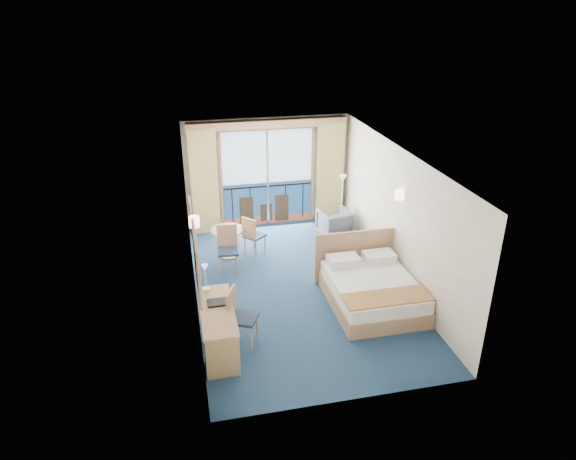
% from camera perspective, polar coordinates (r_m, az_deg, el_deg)
% --- Properties ---
extents(floor, '(6.50, 6.50, 0.00)m').
position_cam_1_polar(floor, '(10.32, 1.08, -6.26)').
color(floor, navy).
rests_on(floor, ground).
extents(room_walls, '(4.04, 6.54, 2.72)m').
position_cam_1_polar(room_walls, '(9.53, 1.17, 2.96)').
color(room_walls, white).
rests_on(room_walls, ground).
extents(balcony_door, '(2.36, 0.03, 2.52)m').
position_cam_1_polar(balcony_door, '(12.71, -2.31, 5.50)').
color(balcony_door, navy).
rests_on(balcony_door, room_walls).
extents(curtain_left, '(0.65, 0.22, 2.55)m').
position_cam_1_polar(curtain_left, '(12.36, -9.27, 5.29)').
color(curtain_left, tan).
rests_on(curtain_left, room_walls).
extents(curtain_right, '(0.65, 0.22, 2.55)m').
position_cam_1_polar(curtain_right, '(12.88, 4.67, 6.32)').
color(curtain_right, tan).
rests_on(curtain_right, room_walls).
extents(pelmet, '(3.80, 0.25, 0.18)m').
position_cam_1_polar(pelmet, '(12.20, -2.29, 11.72)').
color(pelmet, tan).
rests_on(pelmet, room_walls).
extents(mirror, '(0.05, 1.25, 0.95)m').
position_cam_1_polar(mirror, '(8.03, -10.10, -3.57)').
color(mirror, tan).
rests_on(mirror, room_walls).
extents(wall_print, '(0.04, 0.42, 0.52)m').
position_cam_1_polar(wall_print, '(9.78, -10.77, 1.97)').
color(wall_print, tan).
rests_on(wall_print, room_walls).
extents(sconce_left, '(0.18, 0.18, 0.18)m').
position_cam_1_polar(sconce_left, '(8.72, -10.37, 0.92)').
color(sconce_left, beige).
rests_on(sconce_left, room_walls).
extents(sconce_right, '(0.18, 0.18, 0.18)m').
position_cam_1_polar(sconce_right, '(9.99, 12.29, 3.85)').
color(sconce_right, beige).
rests_on(sconce_right, room_walls).
extents(bed, '(1.70, 2.02, 1.07)m').
position_cam_1_polar(bed, '(9.78, 9.24, -6.47)').
color(bed, tan).
rests_on(bed, ground).
extents(nightstand, '(0.45, 0.43, 0.59)m').
position_cam_1_polar(nightstand, '(11.06, 9.42, -2.65)').
color(nightstand, tan).
rests_on(nightstand, ground).
extents(phone, '(0.20, 0.18, 0.08)m').
position_cam_1_polar(phone, '(10.86, 9.49, -1.20)').
color(phone, silver).
rests_on(phone, nightstand).
extents(armchair, '(0.82, 0.83, 0.66)m').
position_cam_1_polar(armchair, '(12.35, 5.23, 0.78)').
color(armchair, '#4F5460').
rests_on(armchair, ground).
extents(floor_lamp, '(0.20, 0.20, 1.44)m').
position_cam_1_polar(floor_lamp, '(12.34, 6.06, 4.55)').
color(floor_lamp, silver).
rests_on(floor_lamp, ground).
extents(desk, '(0.54, 1.56, 0.73)m').
position_cam_1_polar(desk, '(8.19, -7.49, -12.27)').
color(desk, tan).
rests_on(desk, ground).
extents(desk_chair, '(0.57, 0.57, 0.99)m').
position_cam_1_polar(desk_chair, '(8.53, -5.53, -9.22)').
color(desk_chair, '#1F2E4A').
rests_on(desk_chair, ground).
extents(folder, '(0.33, 0.25, 0.03)m').
position_cam_1_polar(folder, '(8.50, -7.85, -7.97)').
color(folder, black).
rests_on(folder, desk).
extents(desk_lamp, '(0.13, 0.13, 0.47)m').
position_cam_1_polar(desk_lamp, '(8.70, -9.18, -4.67)').
color(desk_lamp, silver).
rests_on(desk_lamp, desk).
extents(round_table, '(0.73, 0.73, 0.65)m').
position_cam_1_polar(round_table, '(11.33, -6.71, -0.63)').
color(round_table, tan).
rests_on(round_table, ground).
extents(table_chair_a, '(0.56, 0.56, 0.92)m').
position_cam_1_polar(table_chair_a, '(11.33, -3.99, -0.41)').
color(table_chair_a, '#1F2E4A').
rests_on(table_chair_a, ground).
extents(table_chair_b, '(0.45, 0.46, 0.99)m').
position_cam_1_polar(table_chair_b, '(10.74, -6.73, -1.76)').
color(table_chair_b, '#1F2E4A').
rests_on(table_chair_b, ground).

